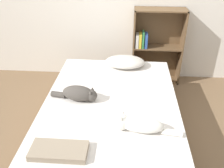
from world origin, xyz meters
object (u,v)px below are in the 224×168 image
at_px(cat_light, 137,124).
at_px(pillow, 125,62).
at_px(bed, 111,117).
at_px(cat_dark, 79,94).
at_px(bookshelf, 155,45).

bearing_deg(cat_light, pillow, -75.97).
distance_m(bed, pillow, 0.83).
distance_m(cat_light, cat_dark, 0.72).
bearing_deg(cat_dark, cat_light, -27.69).
bearing_deg(cat_light, cat_dark, -28.84).
xyz_separation_m(cat_light, cat_dark, (-0.58, 0.43, 0.01)).
bearing_deg(pillow, bookshelf, 51.60).
bearing_deg(cat_dark, bookshelf, 65.67).
bearing_deg(cat_dark, pillow, 69.70).
distance_m(pillow, cat_dark, 0.91).
relative_size(pillow, cat_dark, 1.01).
bearing_deg(bed, pillow, 81.11).
relative_size(pillow, cat_light, 0.85).
bearing_deg(cat_dark, bed, 13.67).
bearing_deg(cat_light, bookshelf, -91.64).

